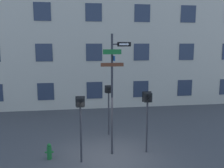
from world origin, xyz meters
TOP-DOWN VIEW (x-y plane):
  - ground_plane at (0.00, 0.00)m, footprint 60.00×60.00m
  - building_facade at (-0.00, 8.28)m, footprint 24.00×0.63m
  - street_sign_pole at (0.24, 0.35)m, footprint 1.24×0.75m
  - pedestrian_signal_left at (-1.14, -0.21)m, footprint 0.36×0.40m
  - pedestrian_signal_right at (1.70, 0.32)m, footprint 0.40×0.40m
  - pedestrian_signal_across at (0.34, 2.66)m, footprint 0.37×0.40m
  - fire_hydrant at (-2.44, 0.24)m, footprint 0.35×0.19m

SIDE VIEW (x-z plane):
  - ground_plane at x=0.00m, z-range 0.00..0.00m
  - fire_hydrant at x=-2.44m, z-range -0.01..0.67m
  - pedestrian_signal_across at x=0.34m, z-range 0.71..3.30m
  - pedestrian_signal_left at x=-1.14m, z-range 0.74..3.42m
  - pedestrian_signal_right at x=1.70m, z-range 0.78..3.47m
  - street_sign_pole at x=0.24m, z-range 0.46..5.56m
  - building_facade at x=0.00m, z-range 0.00..13.60m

